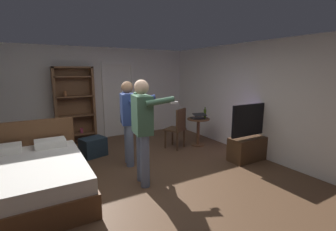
% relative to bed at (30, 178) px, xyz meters
% --- Properties ---
extents(ground_plane, '(6.77, 6.77, 0.00)m').
position_rel_bed_xyz_m(ground_plane, '(1.68, -0.37, -0.30)').
color(ground_plane, brown).
extents(wall_back, '(5.69, 0.12, 2.51)m').
position_rel_bed_xyz_m(wall_back, '(1.68, 2.77, 0.95)').
color(wall_back, silver).
rests_on(wall_back, ground_plane).
extents(wall_right, '(0.12, 6.40, 2.51)m').
position_rel_bed_xyz_m(wall_right, '(4.47, -0.37, 0.95)').
color(wall_right, silver).
rests_on(wall_right, ground_plane).
extents(doorway_frame, '(0.93, 0.08, 2.13)m').
position_rel_bed_xyz_m(doorway_frame, '(2.32, 2.69, 0.92)').
color(doorway_frame, white).
rests_on(doorway_frame, ground_plane).
extents(bed, '(1.56, 2.03, 1.02)m').
position_rel_bed_xyz_m(bed, '(0.00, 0.00, 0.00)').
color(bed, brown).
rests_on(bed, ground_plane).
extents(bookshelf, '(0.97, 0.32, 1.99)m').
position_rel_bed_xyz_m(bookshelf, '(1.08, 2.55, 0.76)').
color(bookshelf, brown).
rests_on(bookshelf, ground_plane).
extents(tv_flatscreen, '(1.15, 0.40, 1.22)m').
position_rel_bed_xyz_m(tv_flatscreen, '(4.11, -0.57, 0.06)').
color(tv_flatscreen, '#4C331E').
rests_on(tv_flatscreen, ground_plane).
extents(side_table, '(0.56, 0.56, 0.70)m').
position_rel_bed_xyz_m(side_table, '(3.74, 0.79, 0.16)').
color(side_table, brown).
rests_on(side_table, ground_plane).
extents(laptop, '(0.38, 0.39, 0.15)m').
position_rel_bed_xyz_m(laptop, '(3.70, 0.75, 0.45)').
color(laptop, black).
rests_on(laptop, side_table).
extents(bottle_on_table, '(0.06, 0.06, 0.29)m').
position_rel_bed_xyz_m(bottle_on_table, '(3.88, 0.71, 0.52)').
color(bottle_on_table, '#3A5712').
rests_on(bottle_on_table, side_table).
extents(wooden_chair, '(0.57, 0.57, 0.99)m').
position_rel_bed_xyz_m(wooden_chair, '(3.15, 0.85, 0.24)').
color(wooden_chair, '#4C331E').
rests_on(wooden_chair, ground_plane).
extents(person_blue_shirt, '(0.63, 0.66, 1.75)m').
position_rel_bed_xyz_m(person_blue_shirt, '(1.66, -0.43, 0.72)').
color(person_blue_shirt, slate).
rests_on(person_blue_shirt, ground_plane).
extents(person_striped_shirt, '(0.67, 0.64, 1.69)m').
position_rel_bed_xyz_m(person_striped_shirt, '(1.77, 0.48, 0.67)').
color(person_striped_shirt, slate).
rests_on(person_striped_shirt, ground_plane).
extents(suitcase_dark, '(0.60, 0.52, 0.42)m').
position_rel_bed_xyz_m(suitcase_dark, '(1.23, 1.34, -0.09)').
color(suitcase_dark, '#1E2D38').
rests_on(suitcase_dark, ground_plane).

